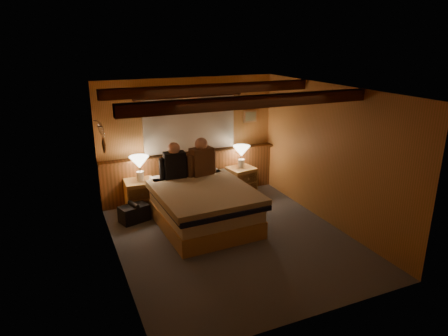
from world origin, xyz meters
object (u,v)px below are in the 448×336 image
lamp_right (241,152)px  person_right (202,159)px  bed (203,205)px  nightstand_left (140,196)px  person_left (174,163)px  lamp_left (139,164)px  nightstand_right (241,181)px  duffel_bag (134,213)px

lamp_right → person_right: size_ratio=0.62×
bed → lamp_right: size_ratio=4.52×
bed → nightstand_left: (-0.86, 1.02, -0.06)m
person_left → person_right: bearing=0.6°
nightstand_left → lamp_left: (0.02, -0.01, 0.63)m
nightstand_right → lamp_left: lamp_left is taller
bed → nightstand_left: bearing=128.0°
nightstand_right → person_left: person_left is taller
bed → duffel_bag: bed is taller
nightstand_right → lamp_left: 2.18m
bed → lamp_left: bearing=127.6°
person_right → nightstand_right: bearing=10.7°
lamp_right → person_right: 1.09m
nightstand_right → person_right: size_ratio=0.80×
lamp_left → lamp_right: bearing=1.1°
bed → person_right: (0.24, 0.66, 0.62)m
lamp_right → person_right: bearing=-158.6°
bed → person_right: bearing=68.0°
nightstand_left → bed: bearing=-47.4°
nightstand_left → lamp_right: lamp_right is taller
lamp_right → nightstand_left: bearing=-179.1°
lamp_left → lamp_right: 2.10m
nightstand_right → lamp_right: bearing=59.2°
nightstand_right → bed: bearing=-150.0°
lamp_right → duffel_bag: lamp_right is taller
nightstand_right → nightstand_left: bearing=170.6°
lamp_right → person_right: (-1.02, -0.40, 0.08)m
bed → person_right: person_right is taller
nightstand_left → lamp_right: (2.11, 0.03, 0.59)m
nightstand_left → person_left: 0.94m
nightstand_left → person_left: person_left is taller
lamp_right → person_left: bearing=-166.6°
lamp_left → duffel_bag: size_ratio=0.83×
nightstand_right → person_left: size_ratio=0.86×
nightstand_left → person_left: (0.59, -0.33, 0.66)m
lamp_left → person_right: size_ratio=0.64×
person_left → duffel_bag: person_left is taller
nightstand_right → lamp_right: size_ratio=1.29×
lamp_left → person_left: size_ratio=0.68×
lamp_right → duffel_bag: 2.48m
nightstand_left → lamp_right: size_ratio=1.31×
lamp_left → person_right: 1.14m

